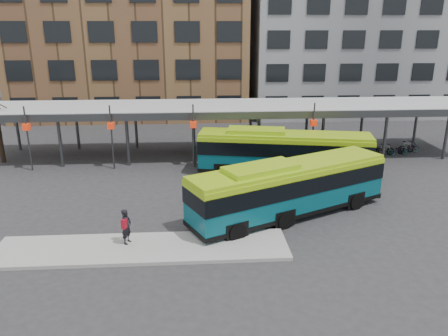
# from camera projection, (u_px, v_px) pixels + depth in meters

# --- Properties ---
(ground) EXTENTS (120.00, 120.00, 0.00)m
(ground) POSITION_uv_depth(u_px,v_px,m) (249.00, 220.00, 24.15)
(ground) COLOR #28282B
(ground) RESTS_ON ground
(boarding_island) EXTENTS (14.00, 3.00, 0.18)m
(boarding_island) POSITION_uv_depth(u_px,v_px,m) (142.00, 248.00, 20.94)
(boarding_island) COLOR gray
(boarding_island) RESTS_ON ground
(canopy) EXTENTS (40.00, 6.53, 4.80)m
(canopy) POSITION_uv_depth(u_px,v_px,m) (230.00, 108.00, 35.12)
(canopy) COLOR #999B9E
(canopy) RESTS_ON ground
(building_brick) EXTENTS (26.00, 14.00, 22.00)m
(building_brick) POSITION_uv_depth(u_px,v_px,m) (131.00, 18.00, 50.41)
(building_brick) COLOR brown
(building_brick) RESTS_ON ground
(building_grey) EXTENTS (24.00, 14.00, 20.00)m
(building_grey) POSITION_uv_depth(u_px,v_px,m) (351.00, 27.00, 52.35)
(building_grey) COLOR slate
(building_grey) RESTS_ON ground
(bus_front) EXTENTS (11.86, 7.49, 3.29)m
(bus_front) POSITION_uv_depth(u_px,v_px,m) (289.00, 187.00, 24.21)
(bus_front) COLOR #074754
(bus_front) RESTS_ON ground
(bus_rear) EXTENTS (12.34, 4.81, 3.33)m
(bus_rear) POSITION_uv_depth(u_px,v_px,m) (283.00, 151.00, 31.03)
(bus_rear) COLOR #074754
(bus_rear) RESTS_ON ground
(pedestrian) EXTENTS (0.61, 0.75, 1.77)m
(pedestrian) POSITION_uv_depth(u_px,v_px,m) (126.00, 226.00, 20.99)
(pedestrian) COLOR black
(pedestrian) RESTS_ON boarding_island
(bike_rack) EXTENTS (6.03, 1.57, 1.07)m
(bike_rack) POSITION_uv_depth(u_px,v_px,m) (387.00, 149.00, 36.28)
(bike_rack) COLOR slate
(bike_rack) RESTS_ON ground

